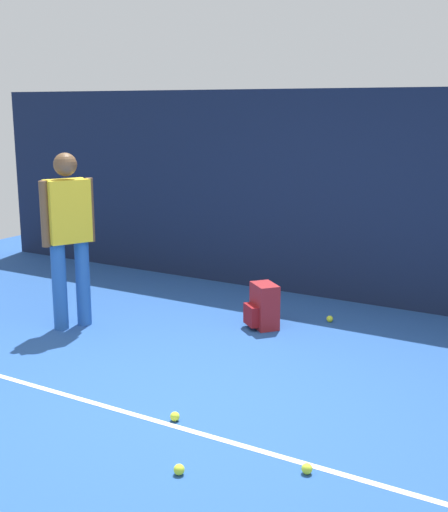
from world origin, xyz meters
The scene contains 9 objects.
ground_plane centered at (0.00, 0.00, 0.00)m, with size 12.00×12.00×0.00m, color #234C93.
back_fence centered at (0.00, 3.00, 1.15)m, with size 10.00×0.10×2.31m, color #141E38.
court_line centered at (0.00, -0.49, 0.00)m, with size 9.00×0.05×0.00m, color white.
tennis_player centered at (-1.93, 0.75, 0.97)m, with size 0.37×0.49×1.70m.
backpack centered at (-0.31, 1.67, 0.21)m, with size 0.38×0.38×0.44m.
tennis_ball_near_player centered at (0.51, -0.99, 0.03)m, with size 0.07×0.07×0.07m, color #CCE033.
tennis_ball_by_fence centered at (0.09, -0.43, 0.03)m, with size 0.07×0.07×0.07m, color #CCE033.
tennis_ball_mid_court centered at (0.20, 2.16, 0.03)m, with size 0.07×0.07×0.07m, color #CCE033.
tennis_ball_far_left centered at (1.16, -0.59, 0.03)m, with size 0.07×0.07×0.07m, color #CCE033.
Camera 1 is at (2.58, -3.96, 2.14)m, focal length 47.39 mm.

